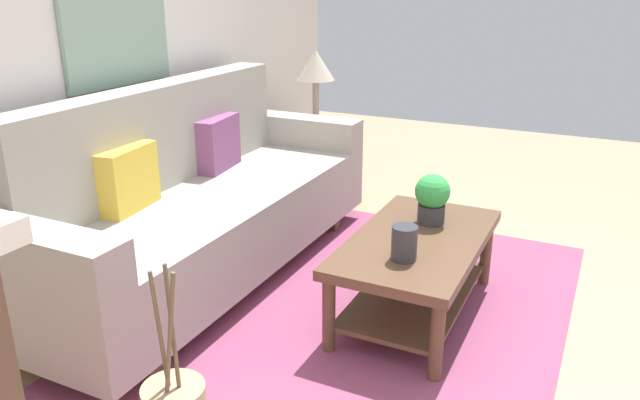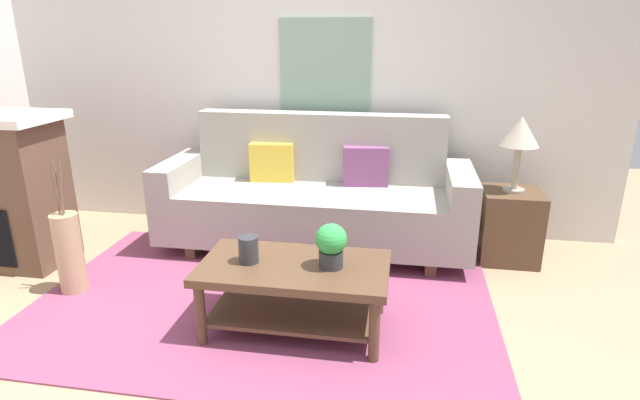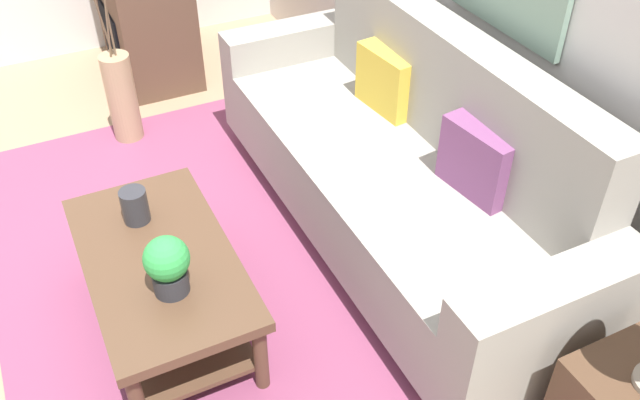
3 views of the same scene
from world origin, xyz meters
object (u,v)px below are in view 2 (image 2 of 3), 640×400
Objects in this scene: potted_plant_tabletop at (331,244)px; framed_painting at (325,66)px; floor_vase at (69,254)px; throw_pillow_mustard at (272,162)px; couch at (316,198)px; table_lamp at (520,135)px; throw_pillow_plum at (366,166)px; tabletop_vase at (248,249)px; coffee_table at (294,282)px; side_table at (509,225)px.

framed_painting reaches higher than potted_plant_tabletop.
throw_pillow_mustard is at bearing 46.05° from floor_vase.
couch reaches higher than potted_plant_tabletop.
table_lamp is (1.92, -0.10, 0.31)m from throw_pillow_mustard.
throw_pillow_mustard is at bearing 117.22° from potted_plant_tabletop.
throw_pillow_plum is at bearing 0.00° from throw_pillow_mustard.
couch is at bearing -17.65° from throw_pillow_mustard.
throw_pillow_mustard is 0.92m from framed_painting.
tabletop_vase is at bearing -81.01° from throw_pillow_mustard.
coffee_table is 1.44× the size of framed_painting.
potted_plant_tabletop reaches higher than floor_vase.
side_table is 0.99× the size of floor_vase.
side_table is 0.73× the size of framed_painting.
tabletop_vase is 0.61× the size of potted_plant_tabletop.
potted_plant_tabletop is (0.31, -1.24, 0.14)m from couch.
throw_pillow_plum is at bearing 175.08° from table_lamp.
side_table is (1.92, -0.10, -0.40)m from throw_pillow_mustard.
throw_pillow_mustard is 0.63× the size of table_lamp.
framed_painting is (-0.00, 0.47, 1.01)m from couch.
throw_pillow_plum is 0.47× the size of framed_painting.
coffee_table is 6.90× the size of tabletop_vase.
framed_painting is (-0.31, 1.71, 0.87)m from potted_plant_tabletop.
framed_painting reaches higher than throw_pillow_plum.
potted_plant_tabletop is 0.46× the size of floor_vase.
tabletop_vase is 1.97m from framed_painting.
throw_pillow_plum is 0.63× the size of table_lamp.
throw_pillow_mustard reaches higher than tabletop_vase.
floor_vase is at bearing -148.56° from throw_pillow_plum.
throw_pillow_plum is at bearing 31.44° from floor_vase.
couch is 6.82× the size of throw_pillow_mustard.
floor_vase is at bearing 170.76° from tabletop_vase.
throw_pillow_mustard is 1.96m from side_table.
floor_vase is (-1.90, -1.16, -0.40)m from throw_pillow_plum.
table_lamp is (1.43, 1.27, 0.68)m from coffee_table.
throw_pillow_plum is (0.78, 0.00, 0.00)m from throw_pillow_mustard.
throw_pillow_plum is 0.92m from framed_painting.
floor_vase is (-1.82, 0.20, -0.29)m from potted_plant_tabletop.
couch reaches higher than coffee_table.
tabletop_vase is at bearing -176.46° from coffee_table.
framed_painting is (-0.39, 0.34, 0.76)m from throw_pillow_plum.
coffee_table is 2.05m from framed_painting.
floor_vase is (-1.61, 0.20, -0.03)m from coffee_table.
throw_pillow_plum is at bearing 17.65° from couch.
framed_painting is at bearing 41.13° from throw_pillow_mustard.
coffee_table is 0.33m from tabletop_vase.
throw_pillow_plum is 1.44m from coffee_table.
potted_plant_tabletop is at bearing 1.92° from tabletop_vase.
couch is 1.54m from side_table.
framed_painting is at bearing 44.85° from floor_vase.
tabletop_vase is (-0.27, -0.02, 0.19)m from coffee_table.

